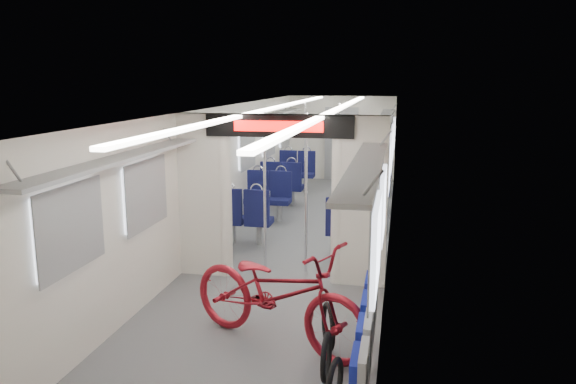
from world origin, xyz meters
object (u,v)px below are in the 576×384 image
at_px(seat_bay_near_right, 359,212).
at_px(seat_bay_far_left, 290,175).
at_px(seat_bay_near_left, 258,203).
at_px(bicycle, 277,293).
at_px(flip_bench, 366,331).
at_px(bike_hoop_c, 328,329).
at_px(bike_hoop_b, 326,360).
at_px(stanchion_near_left, 265,192).
at_px(seat_bay_far_right, 370,177).
at_px(stanchion_far_right, 339,162).
at_px(stanchion_far_left, 305,158).
at_px(stanchion_near_right, 306,194).

relative_size(seat_bay_near_right, seat_bay_far_left, 0.95).
bearing_deg(seat_bay_near_left, seat_bay_near_right, -10.17).
bearing_deg(bicycle, seat_bay_near_right, 16.27).
height_order(flip_bench, bike_hoop_c, flip_bench).
distance_m(bike_hoop_b, stanchion_near_left, 3.41).
relative_size(bike_hoop_c, seat_bay_near_left, 0.25).
relative_size(seat_bay_far_right, stanchion_far_right, 0.97).
relative_size(bicycle, stanchion_near_left, 0.95).
relative_size(bike_hoop_c, seat_bay_far_right, 0.23).
distance_m(stanchion_near_left, stanchion_far_left, 3.58).
height_order(seat_bay_near_left, seat_bay_far_left, seat_bay_far_left).
height_order(flip_bench, stanchion_near_right, stanchion_near_right).
xyz_separation_m(bicycle, seat_bay_far_left, (-1.32, 7.38, -0.03)).
relative_size(flip_bench, bike_hoop_b, 4.44).
relative_size(flip_bench, bike_hoop_c, 4.14).
xyz_separation_m(bicycle, seat_bay_near_left, (-1.32, 4.33, -0.04)).
relative_size(flip_bench, stanchion_near_right, 0.91).
height_order(bike_hoop_c, seat_bay_near_right, seat_bay_near_right).
xyz_separation_m(bike_hoop_b, seat_bay_far_left, (-1.92, 8.00, 0.33)).
distance_m(seat_bay_near_left, stanchion_far_right, 1.88).
relative_size(stanchion_near_right, stanchion_far_left, 1.00).
relative_size(bike_hoop_c, stanchion_near_right, 0.22).
bearing_deg(seat_bay_far_left, stanchion_near_right, -76.30).
bearing_deg(stanchion_far_right, flip_bench, -81.39).
xyz_separation_m(seat_bay_near_left, stanchion_far_left, (0.60, 1.64, 0.61)).
xyz_separation_m(seat_bay_far_left, stanchion_far_left, (0.60, -1.41, 0.61)).
bearing_deg(seat_bay_near_right, seat_bay_far_right, 90.00).
height_order(seat_bay_near_left, seat_bay_far_right, seat_bay_far_right).
xyz_separation_m(seat_bay_far_left, stanchion_near_right, (1.23, -5.06, 0.61)).
relative_size(bike_hoop_b, stanchion_near_right, 0.20).
distance_m(flip_bench, stanchion_near_left, 3.58).
bearing_deg(flip_bench, stanchion_near_right, 109.07).
relative_size(bicycle, stanchion_near_right, 0.95).
height_order(seat_bay_far_right, stanchion_near_right, stanchion_near_right).
relative_size(stanchion_near_left, stanchion_far_left, 1.00).
bearing_deg(bike_hoop_b, flip_bench, -17.45).
relative_size(bicycle, seat_bay_far_left, 1.06).
bearing_deg(seat_bay_far_right, seat_bay_near_left, -122.10).
xyz_separation_m(bike_hoop_b, stanchion_far_left, (-1.32, 6.59, 0.94)).
bearing_deg(flip_bench, seat_bay_far_left, 105.76).
xyz_separation_m(bike_hoop_b, seat_bay_near_left, (-1.92, 4.95, 0.33)).
bearing_deg(bike_hoop_c, bike_hoop_b, -84.30).
relative_size(seat_bay_near_left, stanchion_far_left, 0.88).
xyz_separation_m(seat_bay_near_right, stanchion_far_left, (-1.27, 1.97, 0.62)).
bearing_deg(stanchion_far_left, flip_bench, -75.86).
bearing_deg(flip_bench, bike_hoop_b, 162.55).
distance_m(seat_bay_far_left, stanchion_near_left, 5.07).
relative_size(seat_bay_far_left, stanchion_near_left, 0.90).
bearing_deg(flip_bench, seat_bay_near_right, 95.06).
bearing_deg(seat_bay_near_left, bike_hoop_b, -68.76).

